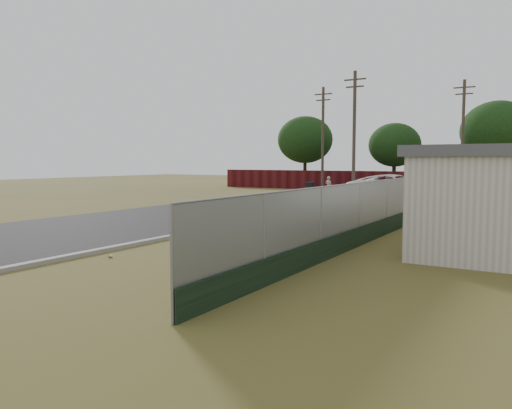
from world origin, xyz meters
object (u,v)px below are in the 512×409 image
Objects in this scene: mailbox at (267,200)px; pickup_truck at (396,188)px; fire_hydrant at (223,276)px; trash_bin at (310,188)px; pedestrian at (329,186)px.

pickup_truck is (2.02, 13.55, -0.04)m from mailbox.
fire_hydrant is 12.32m from mailbox.
pickup_truck is 9.98m from trash_bin.
fire_hydrant is 0.52× the size of pedestrian.
fire_hydrant is at bearing -162.48° from pickup_truck.
pedestrian is (-3.98, 16.52, -0.19)m from mailbox.
trash_bin is at bearing -35.91° from pedestrian.
pedestrian is 3.34m from trash_bin.
pickup_truck is 4.29× the size of pedestrian.
fire_hydrant is 0.12× the size of pickup_truck.
pedestrian reaches higher than mailbox.
fire_hydrant is at bearing -64.49° from mailbox.
mailbox is at bearing -70.63° from trash_bin.
pickup_truck reaches higher than trash_bin.
mailbox is at bearing 106.94° from pedestrian.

